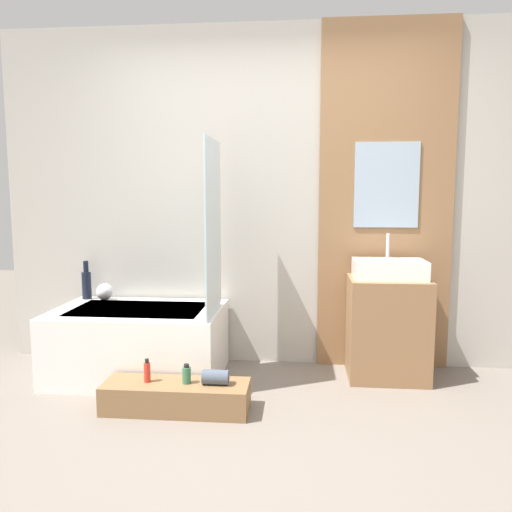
# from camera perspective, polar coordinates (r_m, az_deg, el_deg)

# --- Properties ---
(ground_plane) EXTENTS (12.00, 12.00, 0.00)m
(ground_plane) POSITION_cam_1_polar(r_m,az_deg,el_deg) (2.66, -0.86, -22.74)
(ground_plane) COLOR slate
(wall_tiled_back) EXTENTS (4.20, 0.06, 2.60)m
(wall_tiled_back) POSITION_cam_1_polar(r_m,az_deg,el_deg) (3.89, 1.58, 6.66)
(wall_tiled_back) COLOR #B7B2A8
(wall_tiled_back) RESTS_ON ground_plane
(wall_wood_accent) EXTENTS (0.99, 0.04, 2.60)m
(wall_wood_accent) POSITION_cam_1_polar(r_m,az_deg,el_deg) (3.88, 14.60, 6.50)
(wall_wood_accent) COLOR #8E6642
(wall_wood_accent) RESTS_ON ground_plane
(bathtub) EXTENTS (1.20, 0.78, 0.50)m
(bathtub) POSITION_cam_1_polar(r_m,az_deg,el_deg) (3.79, -13.23, -9.58)
(bathtub) COLOR white
(bathtub) RESTS_ON ground_plane
(glass_shower_screen) EXTENTS (0.01, 0.57, 1.19)m
(glass_shower_screen) POSITION_cam_1_polar(r_m,az_deg,el_deg) (3.42, -4.93, 3.25)
(glass_shower_screen) COLOR silver
(glass_shower_screen) RESTS_ON bathtub
(wooden_step_bench) EXTENTS (0.90, 0.29, 0.18)m
(wooden_step_bench) POSITION_cam_1_polar(r_m,az_deg,el_deg) (3.23, -9.11, -15.58)
(wooden_step_bench) COLOR olive
(wooden_step_bench) RESTS_ON ground_plane
(vanity_cabinet) EXTENTS (0.56, 0.45, 0.73)m
(vanity_cabinet) POSITION_cam_1_polar(r_m,az_deg,el_deg) (3.76, 14.77, -7.97)
(vanity_cabinet) COLOR #8E6642
(vanity_cabinet) RESTS_ON ground_plane
(sink) EXTENTS (0.50, 0.32, 0.32)m
(sink) POSITION_cam_1_polar(r_m,az_deg,el_deg) (3.68, 14.98, -1.44)
(sink) COLOR white
(sink) RESTS_ON vanity_cabinet
(vase_tall_dark) EXTENTS (0.07, 0.07, 0.30)m
(vase_tall_dark) POSITION_cam_1_polar(r_m,az_deg,el_deg) (4.17, -18.80, -2.98)
(vase_tall_dark) COLOR black
(vase_tall_dark) RESTS_ON bathtub
(vase_round_light) EXTENTS (0.13, 0.13, 0.13)m
(vase_round_light) POSITION_cam_1_polar(r_m,az_deg,el_deg) (4.09, -16.90, -3.93)
(vase_round_light) COLOR white
(vase_round_light) RESTS_ON bathtub
(bottle_soap_primary) EXTENTS (0.04, 0.04, 0.15)m
(bottle_soap_primary) POSITION_cam_1_polar(r_m,az_deg,el_deg) (3.22, -12.33, -12.79)
(bottle_soap_primary) COLOR red
(bottle_soap_primary) RESTS_ON wooden_step_bench
(bottle_soap_secondary) EXTENTS (0.05, 0.05, 0.12)m
(bottle_soap_secondary) POSITION_cam_1_polar(r_m,az_deg,el_deg) (3.16, -7.94, -13.28)
(bottle_soap_secondary) COLOR #38704C
(bottle_soap_secondary) RESTS_ON wooden_step_bench
(towel_roll) EXTENTS (0.16, 0.09, 0.09)m
(towel_roll) POSITION_cam_1_polar(r_m,az_deg,el_deg) (3.13, -4.65, -13.63)
(towel_roll) COLOR #4C5666
(towel_roll) RESTS_ON wooden_step_bench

